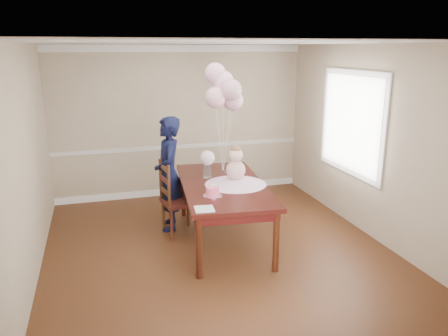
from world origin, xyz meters
TOP-DOWN VIEW (x-y plane):
  - floor at (0.00, 0.00)m, footprint 4.50×5.00m
  - ceiling at (0.00, 0.00)m, footprint 4.50×5.00m
  - wall_back at (0.00, 2.50)m, footprint 4.50×0.02m
  - wall_front at (0.00, -2.50)m, footprint 4.50×0.02m
  - wall_left at (-2.25, 0.00)m, footprint 0.02×5.00m
  - wall_right at (2.25, 0.00)m, footprint 0.02×5.00m
  - chair_rail_trim at (0.00, 2.49)m, footprint 4.50×0.02m
  - crown_molding at (0.00, 2.49)m, footprint 4.50×0.02m
  - baseboard_trim at (0.00, 2.49)m, footprint 4.50×0.02m
  - window_frame at (2.23, 0.50)m, footprint 0.02×1.66m
  - window_blinds at (2.21, 0.50)m, footprint 0.01×1.50m
  - dining_table_top at (0.16, 0.33)m, footprint 1.34×2.33m
  - table_apron at (0.16, 0.33)m, footprint 1.22×2.21m
  - table_leg_fl at (-0.41, -0.63)m, footprint 0.09×0.09m
  - table_leg_fr at (0.52, -0.73)m, footprint 0.09×0.09m
  - table_leg_bl at (-0.19, 1.40)m, footprint 0.09×0.09m
  - table_leg_br at (0.74, 1.30)m, footprint 0.09×0.09m
  - baby_skirt at (0.32, 0.26)m, footprint 0.93×0.93m
  - baby_torso at (0.32, 0.26)m, footprint 0.27×0.27m
  - baby_head at (0.32, 0.26)m, footprint 0.19×0.19m
  - baby_hair at (0.32, 0.26)m, footprint 0.13×0.13m
  - cake_platter at (-0.11, -0.14)m, footprint 0.27×0.27m
  - birthday_cake at (-0.11, -0.14)m, footprint 0.18×0.18m
  - cake_flower_a at (-0.11, -0.14)m, footprint 0.03×0.03m
  - cake_flower_b at (-0.07, -0.12)m, footprint 0.03×0.03m
  - rose_vase_near at (0.03, 0.68)m, footprint 0.12×0.12m
  - roses_near at (0.03, 0.68)m, footprint 0.21×0.21m
  - napkin at (-0.32, -0.57)m, footprint 0.24×0.24m
  - balloon_weight at (0.34, 0.93)m, footprint 0.05×0.05m
  - balloon_a at (0.23, 0.94)m, footprint 0.31×0.31m
  - balloon_b at (0.44, 0.86)m, footprint 0.31×0.31m
  - balloon_c at (0.37, 1.04)m, footprint 0.31×0.31m
  - balloon_d at (0.27, 1.07)m, footprint 0.31×0.31m
  - balloon_e at (0.52, 1.00)m, footprint 0.31×0.31m
  - balloon_ribbon_a at (0.29, 0.93)m, footprint 0.10×0.02m
  - balloon_ribbon_b at (0.39, 0.89)m, footprint 0.11×0.07m
  - balloon_ribbon_c at (0.36, 0.98)m, footprint 0.04×0.10m
  - balloon_ribbon_d at (0.30, 1.00)m, footprint 0.08×0.12m
  - balloon_ribbon_e at (0.43, 0.96)m, footprint 0.16×0.06m
  - dining_chair_seat at (-0.37, 0.72)m, footprint 0.54×0.54m
  - chair_leg_fl at (-0.54, 0.50)m, footprint 0.05×0.05m
  - chair_leg_fr at (-0.15, 0.56)m, footprint 0.05×0.05m
  - chair_leg_bl at (-0.59, 0.89)m, footprint 0.05×0.05m
  - chair_leg_br at (-0.21, 0.94)m, footprint 0.05×0.05m
  - chair_back_post_l at (-0.56, 0.50)m, footprint 0.05×0.05m
  - chair_back_post_r at (-0.62, 0.88)m, footprint 0.05×0.05m
  - chair_slat_low at (-0.59, 0.69)m, footprint 0.09×0.43m
  - chair_slat_mid at (-0.59, 0.69)m, footprint 0.09×0.43m
  - chair_slat_top at (-0.59, 0.69)m, footprint 0.09×0.43m
  - woman at (-0.49, 0.97)m, footprint 0.48×0.66m

SIDE VIEW (x-z plane):
  - floor at x=0.00m, z-range 0.00..0.00m
  - baseboard_trim at x=0.00m, z-range 0.00..0.12m
  - chair_leg_fl at x=-0.54m, z-range 0.00..0.47m
  - chair_leg_fr at x=-0.15m, z-range 0.00..0.47m
  - chair_leg_bl at x=-0.59m, z-range 0.00..0.47m
  - chair_leg_br at x=-0.21m, z-range 0.00..0.47m
  - table_leg_fl at x=-0.41m, z-range 0.00..0.78m
  - table_leg_fr at x=0.52m, z-range 0.00..0.78m
  - table_leg_bl at x=-0.19m, z-range 0.00..0.78m
  - table_leg_br at x=0.74m, z-range 0.00..0.78m
  - dining_chair_seat at x=-0.37m, z-range 0.46..0.51m
  - chair_slat_low at x=-0.59m, z-range 0.64..0.70m
  - table_apron at x=0.16m, z-range 0.67..0.78m
  - chair_back_post_l at x=-0.56m, z-range 0.50..1.10m
  - chair_back_post_r at x=-0.62m, z-range 0.50..1.10m
  - dining_table_top at x=0.16m, z-range 0.78..0.83m
  - cake_platter at x=-0.11m, z-range 0.83..0.84m
  - napkin at x=-0.32m, z-range 0.83..0.84m
  - balloon_weight at x=0.34m, z-range 0.83..0.86m
  - chair_slat_mid at x=-0.59m, z-range 0.82..0.87m
  - woman at x=-0.49m, z-range 0.00..1.70m
  - baby_skirt at x=0.32m, z-range 0.83..0.94m
  - birthday_cake at x=-0.11m, z-range 0.84..0.95m
  - chair_rail_trim at x=0.00m, z-range 0.86..0.94m
  - rose_vase_near at x=0.03m, z-range 0.83..1.01m
  - cake_flower_a at x=-0.11m, z-range 0.95..0.99m
  - cake_flower_b at x=-0.07m, z-range 0.95..0.99m
  - chair_slat_top at x=-0.59m, z-range 0.99..1.05m
  - baby_torso at x=0.32m, z-range 0.90..1.17m
  - roses_near at x=0.03m, z-range 1.02..1.23m
  - baby_head at x=0.32m, z-range 1.15..1.34m
  - balloon_ribbon_e at x=0.43m, z-range 0.85..1.71m
  - baby_hair at x=0.32m, z-range 1.24..1.38m
  - balloon_ribbon_a at x=0.29m, z-range 0.85..1.78m
  - wall_back at x=0.00m, z-range 0.00..2.70m
  - wall_front at x=0.00m, z-range 0.00..2.70m
  - wall_left at x=-2.25m, z-range 0.00..2.70m
  - wall_right at x=2.25m, z-range 0.00..2.70m
  - balloon_ribbon_b at x=0.39m, z-range 0.85..1.89m
  - balloon_ribbon_c at x=0.36m, z-range 0.85..2.00m
  - balloon_ribbon_d at x=0.30m, z-range 0.85..2.11m
  - window_frame at x=2.23m, z-range 0.77..2.33m
  - window_blinds at x=2.21m, z-range 0.85..2.25m
  - balloon_e at x=0.52m, z-range 1.73..2.04m
  - balloon_a at x=0.23m, z-range 1.79..2.10m
  - balloon_b at x=0.44m, z-range 1.90..2.21m
  - balloon_c at x=0.37m, z-range 2.01..2.32m
  - balloon_d at x=0.27m, z-range 2.12..2.43m
  - crown_molding at x=0.00m, z-range 2.57..2.69m
  - ceiling at x=0.00m, z-range 2.69..2.71m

